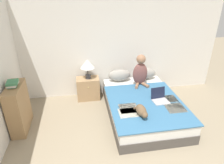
# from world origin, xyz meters

# --- Properties ---
(wall_back) EXTENTS (5.36, 0.05, 2.55)m
(wall_back) POSITION_xyz_m (0.00, 3.10, 1.27)
(wall_back) COLOR silver
(wall_back) RESTS_ON ground_plane
(bed) EXTENTS (1.49, 2.14, 0.42)m
(bed) POSITION_xyz_m (0.46, 1.95, 0.21)
(bed) COLOR #4C4742
(bed) RESTS_ON ground_plane
(pillow_near) EXTENTS (0.55, 0.27, 0.29)m
(pillow_near) POSITION_xyz_m (0.13, 2.87, 0.57)
(pillow_near) COLOR gray
(pillow_near) RESTS_ON bed
(pillow_far) EXTENTS (0.55, 0.27, 0.29)m
(pillow_far) POSITION_xyz_m (0.78, 2.87, 0.57)
(pillow_far) COLOR gray
(pillow_far) RESTS_ON bed
(person_sitting) EXTENTS (0.36, 0.35, 0.74)m
(person_sitting) POSITION_xyz_m (0.57, 2.59, 0.75)
(person_sitting) COLOR brown
(person_sitting) RESTS_ON bed
(cat_tabby) EXTENTS (0.19, 0.52, 0.18)m
(cat_tabby) POSITION_xyz_m (0.24, 1.38, 0.51)
(cat_tabby) COLOR brown
(cat_tabby) RESTS_ON bed
(laptop_open) EXTENTS (0.34, 0.33, 0.25)m
(laptop_open) POSITION_xyz_m (0.76, 1.79, 0.48)
(laptop_open) COLOR #B7B7BC
(laptop_open) RESTS_ON bed
(nightstand) EXTENTS (0.55, 0.37, 0.55)m
(nightstand) POSITION_xyz_m (-0.65, 2.85, 0.27)
(nightstand) COLOR tan
(nightstand) RESTS_ON ground_plane
(table_lamp) EXTENTS (0.33, 0.33, 0.47)m
(table_lamp) POSITION_xyz_m (-0.64, 2.85, 0.90)
(table_lamp) COLOR #38383D
(table_lamp) RESTS_ON nightstand
(bookshelf) EXTENTS (0.26, 0.72, 0.93)m
(bookshelf) POSITION_xyz_m (-2.02, 1.92, 0.46)
(bookshelf) COLOR #99754C
(bookshelf) RESTS_ON ground_plane
(book_stack_top) EXTENTS (0.21, 0.25, 0.10)m
(book_stack_top) POSITION_xyz_m (-2.02, 1.93, 0.98)
(book_stack_top) COLOR #3D7A51
(book_stack_top) RESTS_ON bookshelf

